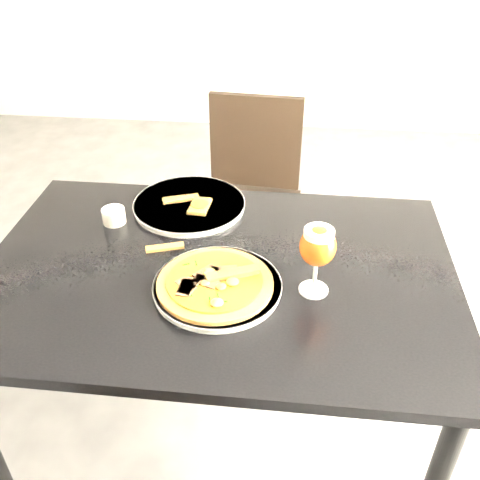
# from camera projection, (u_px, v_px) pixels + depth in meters

# --- Properties ---
(dining_table) EXTENTS (1.21, 0.81, 0.75)m
(dining_table) POSITION_uv_depth(u_px,v_px,m) (218.00, 294.00, 1.41)
(dining_table) COLOR black
(dining_table) RESTS_ON ground
(chair_far) EXTENTS (0.43, 0.43, 0.86)m
(chair_far) POSITION_uv_depth(u_px,v_px,m) (250.00, 196.00, 2.20)
(chair_far) COLOR black
(chair_far) RESTS_ON ground
(plate_main) EXTENTS (0.36, 0.36, 0.02)m
(plate_main) POSITION_uv_depth(u_px,v_px,m) (217.00, 287.00, 1.28)
(plate_main) COLOR silver
(plate_main) RESTS_ON dining_table
(pizza) EXTENTS (0.28, 0.28, 0.03)m
(pizza) POSITION_uv_depth(u_px,v_px,m) (216.00, 282.00, 1.27)
(pizza) COLOR brown
(pizza) RESTS_ON plate_main
(plate_second) EXTENTS (0.43, 0.43, 0.02)m
(plate_second) POSITION_uv_depth(u_px,v_px,m) (189.00, 205.00, 1.59)
(plate_second) COLOR silver
(plate_second) RESTS_ON dining_table
(crust_scraps) EXTENTS (0.15, 0.11, 0.01)m
(crust_scraps) POSITION_uv_depth(u_px,v_px,m) (193.00, 203.00, 1.57)
(crust_scraps) COLOR brown
(crust_scraps) RESTS_ON plate_second
(loose_crust) EXTENTS (0.10, 0.05, 0.01)m
(loose_crust) POSITION_uv_depth(u_px,v_px,m) (165.00, 247.00, 1.42)
(loose_crust) COLOR brown
(loose_crust) RESTS_ON dining_table
(sauce_cup) EXTENTS (0.07, 0.07, 0.04)m
(sauce_cup) POSITION_uv_depth(u_px,v_px,m) (114.00, 215.00, 1.52)
(sauce_cup) COLOR beige
(sauce_cup) RESTS_ON dining_table
(beer_glass) EXTENTS (0.09, 0.09, 0.18)m
(beer_glass) POSITION_uv_depth(u_px,v_px,m) (318.00, 247.00, 1.21)
(beer_glass) COLOR silver
(beer_glass) RESTS_ON dining_table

